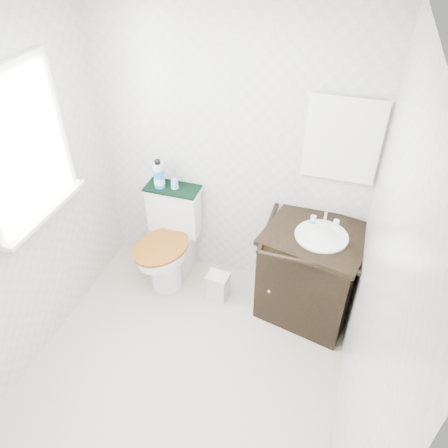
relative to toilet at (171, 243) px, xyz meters
The scene contains 14 objects.
floor 1.13m from the toilet, 64.31° to the right, with size 2.40×2.40×0.00m, color beige.
ceiling 2.29m from the toilet, 64.31° to the right, with size 2.40×2.40×0.00m, color white.
wall_back 0.98m from the toilet, 26.85° to the left, with size 2.40×2.40×0.00m, color silver.
wall_left 1.42m from the toilet, 123.38° to the right, with size 2.40×2.40×0.00m, color silver.
wall_right 2.02m from the toilet, 31.67° to the right, with size 2.40×2.40×0.00m, color silver.
window 1.51m from the toilet, 130.27° to the right, with size 0.02×0.70×0.90m, color white.
mirror 1.69m from the toilet, ahead, with size 0.50×0.02×0.60m, color silver.
toilet is the anchor object (origin of this frame).
vanity 1.23m from the toilet, ahead, with size 0.86×0.78×0.92m.
trash_bin 0.56m from the toilet, 18.26° to the right, with size 0.20×0.17×0.26m.
towel 0.50m from the toilet, 90.00° to the left, with size 0.45×0.22×0.02m, color black.
mouthwash_bottle 0.63m from the toilet, 134.00° to the left, with size 0.09×0.09×0.25m.
cup 0.55m from the toilet, 79.42° to the left, with size 0.06×0.06×0.08m, color #7BA8CA.
soap_bar 1.26m from the toilet, ahead, with size 0.07×0.04×0.02m, color #186F73.
Camera 1 is at (0.86, -1.68, 2.83)m, focal length 35.00 mm.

